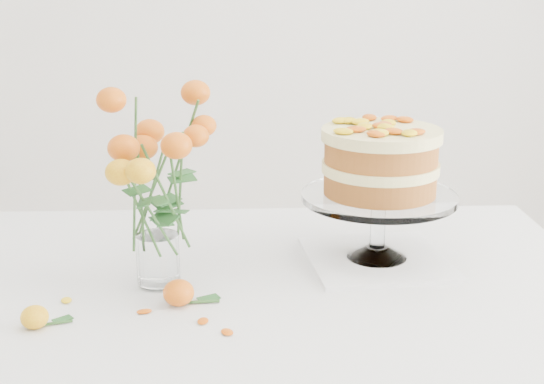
# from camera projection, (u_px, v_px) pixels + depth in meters

# --- Properties ---
(table) EXTENTS (1.43, 0.93, 0.76)m
(table) POSITION_uv_depth(u_px,v_px,m) (219.00, 328.00, 1.39)
(table) COLOR #A57C60
(table) RESTS_ON ground
(napkin) EXTENTS (0.29, 0.29, 0.01)m
(napkin) POSITION_uv_depth(u_px,v_px,m) (376.00, 259.00, 1.49)
(napkin) COLOR white
(napkin) RESTS_ON table
(cake_stand) EXTENTS (0.30, 0.30, 0.27)m
(cake_stand) POSITION_uv_depth(u_px,v_px,m) (380.00, 169.00, 1.44)
(cake_stand) COLOR white
(cake_stand) RESTS_ON napkin
(rose_vase) EXTENTS (0.32, 0.32, 0.39)m
(rose_vase) POSITION_uv_depth(u_px,v_px,m) (154.00, 164.00, 1.31)
(rose_vase) COLOR white
(rose_vase) RESTS_ON table
(loose_rose_near) EXTENTS (0.08, 0.04, 0.04)m
(loose_rose_near) POSITION_uv_depth(u_px,v_px,m) (35.00, 317.00, 1.21)
(loose_rose_near) COLOR yellow
(loose_rose_near) RESTS_ON table
(loose_rose_far) EXTENTS (0.10, 0.05, 0.05)m
(loose_rose_far) POSITION_uv_depth(u_px,v_px,m) (179.00, 293.00, 1.29)
(loose_rose_far) COLOR #D35E0A
(loose_rose_far) RESTS_ON table
(stray_petal_a) EXTENTS (0.03, 0.02, 0.00)m
(stray_petal_a) POSITION_uv_depth(u_px,v_px,m) (144.00, 312.00, 1.27)
(stray_petal_a) COLOR yellow
(stray_petal_a) RESTS_ON table
(stray_petal_b) EXTENTS (0.03, 0.02, 0.00)m
(stray_petal_b) POSITION_uv_depth(u_px,v_px,m) (203.00, 321.00, 1.23)
(stray_petal_b) COLOR yellow
(stray_petal_b) RESTS_ON table
(stray_petal_c) EXTENTS (0.03, 0.02, 0.00)m
(stray_petal_c) POSITION_uv_depth(u_px,v_px,m) (227.00, 332.00, 1.19)
(stray_petal_c) COLOR yellow
(stray_petal_c) RESTS_ON table
(stray_petal_d) EXTENTS (0.03, 0.02, 0.00)m
(stray_petal_d) POSITION_uv_depth(u_px,v_px,m) (66.00, 300.00, 1.31)
(stray_petal_d) COLOR yellow
(stray_petal_d) RESTS_ON table
(stray_petal_e) EXTENTS (0.03, 0.02, 0.00)m
(stray_petal_e) POSITION_uv_depth(u_px,v_px,m) (32.00, 319.00, 1.24)
(stray_petal_e) COLOR yellow
(stray_petal_e) RESTS_ON table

